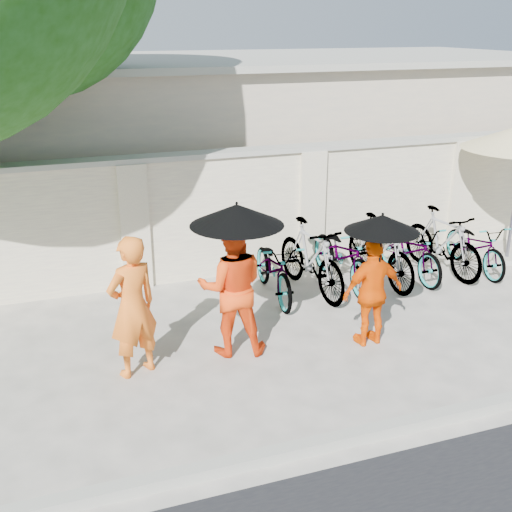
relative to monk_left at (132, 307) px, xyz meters
name	(u,v)px	position (x,y,z in m)	size (l,w,h in m)	color
ground	(263,368)	(1.48, -0.41, -0.87)	(80.00, 80.00, 0.00)	beige
kerb	(322,444)	(1.48, -2.11, -0.81)	(40.00, 0.16, 0.12)	#9E9E93
compound_wall	(253,213)	(2.48, 2.79, 0.13)	(20.00, 0.30, 2.00)	#F1E8BE
building_behind	(239,137)	(3.48, 6.59, 0.73)	(14.00, 6.00, 3.20)	beige
monk_left	(132,307)	(0.00, 0.00, 0.00)	(0.63, 0.42, 1.74)	orange
monk_center	(232,287)	(1.26, 0.13, 0.02)	(0.86, 0.67, 1.78)	#FF440E
parasol_center	(237,215)	(1.31, 0.05, 0.98)	(1.14, 1.14, 0.97)	black
monk_right	(373,292)	(3.04, -0.26, -0.14)	(0.85, 0.35, 1.45)	#FF5701
parasol_right	(382,223)	(3.06, -0.34, 0.80)	(0.93, 0.93, 0.96)	black
bike_0	(274,269)	(2.39, 1.57, -0.40)	(0.62, 1.78, 0.93)	slate
bike_1	(311,258)	(2.99, 1.55, -0.30)	(0.53, 1.89, 1.14)	slate
bike_2	(343,255)	(3.60, 1.65, -0.36)	(0.67, 1.94, 1.02)	slate
bike_3	(380,251)	(4.20, 1.53, -0.32)	(0.52, 1.83, 1.10)	slate
bike_4	(409,250)	(4.80, 1.62, -0.40)	(0.62, 1.78, 0.93)	slate
bike_5	(442,242)	(5.41, 1.58, -0.32)	(0.51, 1.82, 1.09)	slate
bike_6	(476,246)	(6.01, 1.47, -0.43)	(0.58, 1.66, 0.87)	slate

